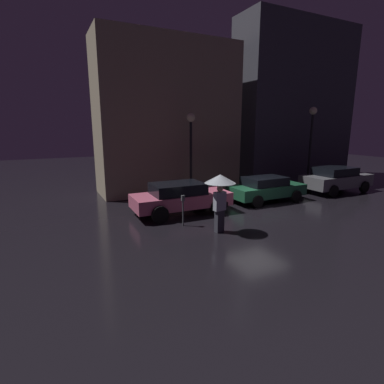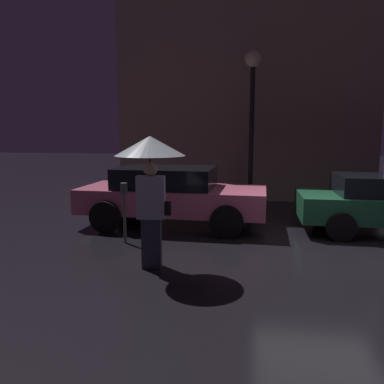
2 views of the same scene
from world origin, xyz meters
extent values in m
plane|color=black|center=(0.00, 0.00, 0.00)|extent=(60.00, 60.00, 0.00)
cube|color=gray|center=(-1.72, 6.50, 4.37)|extent=(8.39, 3.00, 8.74)
cube|color=#DB6684|center=(-3.25, 1.36, 0.65)|extent=(4.42, 1.89, 0.57)
cube|color=black|center=(-3.42, 1.36, 1.17)|extent=(2.32, 1.63, 0.48)
cylinder|color=black|center=(-1.89, 2.25, 0.36)|extent=(0.72, 0.22, 0.72)
cylinder|color=black|center=(-1.89, 0.47, 0.36)|extent=(0.72, 0.22, 0.72)
cylinder|color=black|center=(-4.61, 2.25, 0.36)|extent=(0.72, 0.22, 0.72)
cylinder|color=black|center=(-4.61, 0.47, 0.36)|extent=(0.72, 0.22, 0.72)
cylinder|color=black|center=(0.46, 2.30, 0.31)|extent=(0.61, 0.22, 0.61)
cylinder|color=black|center=(0.46, 0.62, 0.31)|extent=(0.61, 0.22, 0.61)
cube|color=#383842|center=(-2.99, -1.50, 0.42)|extent=(0.34, 0.24, 0.84)
cube|color=#B2B7C6|center=(-2.99, -1.50, 1.19)|extent=(0.48, 0.26, 0.70)
sphere|color=tan|center=(-2.99, -1.50, 1.65)|extent=(0.23, 0.23, 0.23)
cylinder|color=black|center=(-2.99, -1.50, 1.46)|extent=(0.02, 0.02, 0.82)
cone|color=silver|center=(-2.99, -1.50, 2.02)|extent=(1.14, 1.14, 0.31)
cube|color=black|center=(-2.74, -1.50, 1.02)|extent=(0.17, 0.12, 0.22)
cylinder|color=#4C5154|center=(-3.90, -0.25, 0.51)|extent=(0.06, 0.06, 1.02)
cube|color=#4C5154|center=(-3.90, -0.25, 1.13)|extent=(0.12, 0.10, 0.22)
cylinder|color=black|center=(-1.45, 4.04, 2.04)|extent=(0.14, 0.14, 4.09)
sphere|color=#F9EAB7|center=(-1.45, 4.04, 4.33)|extent=(0.48, 0.48, 0.48)
camera|label=1|loc=(-8.63, -10.56, 3.88)|focal=28.00mm
camera|label=2|loc=(-1.36, -7.30, 2.24)|focal=35.00mm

